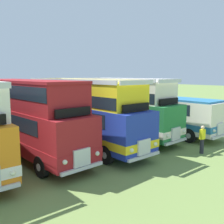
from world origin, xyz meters
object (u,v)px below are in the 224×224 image
bus_fourth_in_row (82,111)px  bus_sixth_in_row (154,111)px  bus_third_in_row (27,114)px  bus_fifth_in_row (121,107)px  marshal_person (202,139)px

bus_fourth_in_row → bus_sixth_in_row: (7.24, -0.08, -0.60)m
bus_third_in_row → bus_sixth_in_row: size_ratio=0.91×
bus_fifth_in_row → marshal_person: size_ratio=5.67×
bus_fifth_in_row → marshal_person: 6.55m
bus_third_in_row → marshal_person: bearing=-38.3°
bus_sixth_in_row → bus_fifth_in_row: bearing=177.6°
bus_third_in_row → bus_sixth_in_row: bearing=-1.9°
bus_third_in_row → bus_sixth_in_row: (10.86, -0.37, -0.71)m
bus_fourth_in_row → bus_fifth_in_row: bearing=1.2°
bus_sixth_in_row → bus_fourth_in_row: bearing=179.4°
bus_fifth_in_row → bus_fourth_in_row: bearing=-178.8°
bus_third_in_row → bus_fifth_in_row: (7.24, -0.22, -0.12)m
bus_third_in_row → marshal_person: (8.25, -6.52, -1.58)m
marshal_person → bus_fifth_in_row: bearing=99.1°
bus_fifth_in_row → bus_sixth_in_row: bus_fifth_in_row is taller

